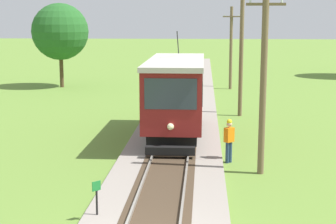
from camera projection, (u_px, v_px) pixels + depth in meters
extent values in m
cube|color=maroon|center=(176.00, 91.00, 24.68)|extent=(2.50, 8.00, 2.60)
cube|color=#B2ADA3|center=(176.00, 62.00, 24.42)|extent=(2.60, 8.32, 0.22)
cube|color=black|center=(176.00, 124.00, 24.96)|extent=(2.10, 7.04, 0.44)
cube|color=#2D3842|center=(171.00, 94.00, 20.65)|extent=(2.10, 0.03, 1.25)
cube|color=#2D3842|center=(203.00, 84.00, 24.53)|extent=(0.02, 6.72, 1.04)
sphere|color=#F4EAB2|center=(170.00, 127.00, 20.84)|extent=(0.28, 0.28, 0.28)
cylinder|color=black|center=(178.00, 43.00, 25.85)|extent=(0.05, 1.67, 1.19)
cube|color=black|center=(170.00, 150.00, 20.88)|extent=(2.00, 0.36, 0.32)
cylinder|color=black|center=(173.00, 134.00, 22.76)|extent=(1.54, 0.80, 0.80)
cylinder|color=black|center=(178.00, 115.00, 27.16)|extent=(1.54, 0.80, 0.80)
cylinder|color=brown|center=(263.00, 80.00, 18.87)|extent=(0.24, 0.24, 7.07)
cube|color=brown|center=(266.00, 4.00, 18.39)|extent=(1.40, 0.10, 0.10)
cylinder|color=silver|center=(250.00, 1.00, 18.41)|extent=(0.08, 0.08, 0.10)
cylinder|color=silver|center=(282.00, 1.00, 18.34)|extent=(0.08, 0.08, 0.10)
cylinder|color=brown|center=(241.00, 44.00, 30.18)|extent=(0.24, 0.27, 8.45)
cylinder|color=brown|center=(231.00, 48.00, 41.98)|extent=(0.24, 0.51, 6.61)
cube|color=brown|center=(232.00, 17.00, 41.53)|extent=(1.40, 0.10, 0.10)
cylinder|color=silver|center=(225.00, 15.00, 41.55)|extent=(0.08, 0.08, 0.10)
cylinder|color=silver|center=(239.00, 15.00, 41.47)|extent=(0.08, 0.08, 0.10)
cylinder|color=black|center=(97.00, 206.00, 14.91)|extent=(0.06, 0.06, 0.90)
cube|color=#1E7A33|center=(96.00, 186.00, 14.80)|extent=(0.21, 0.21, 0.28)
cylinder|color=navy|center=(227.00, 153.00, 20.84)|extent=(0.15, 0.15, 0.86)
cylinder|color=navy|center=(230.00, 152.00, 20.94)|extent=(0.15, 0.15, 0.86)
cube|color=orange|center=(229.00, 135.00, 20.76)|extent=(0.44, 0.44, 0.58)
sphere|color=tan|center=(229.00, 124.00, 20.68)|extent=(0.22, 0.22, 0.22)
sphere|color=yellow|center=(229.00, 122.00, 20.66)|extent=(0.21, 0.21, 0.21)
cylinder|color=#4C3823|center=(62.00, 70.00, 43.32)|extent=(0.32, 0.32, 2.85)
sphere|color=#235B23|center=(60.00, 32.00, 42.75)|extent=(4.65, 4.65, 4.65)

